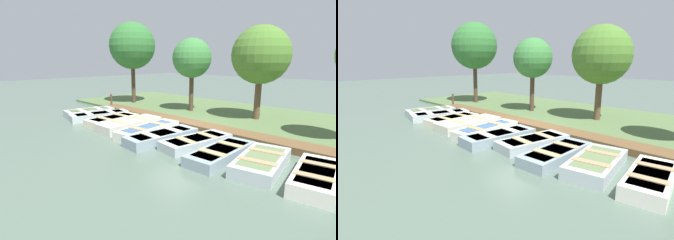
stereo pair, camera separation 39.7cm
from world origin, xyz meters
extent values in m
plane|color=#566B5B|center=(0.00, 0.00, 0.00)|extent=(80.00, 80.00, 0.00)
cube|color=#567042|center=(-5.00, 0.00, 0.07)|extent=(8.00, 24.00, 0.13)
cube|color=brown|center=(-1.14, 0.00, 0.14)|extent=(1.01, 14.55, 0.27)
cube|color=#B2BCC1|center=(1.09, -6.04, 0.20)|extent=(2.91, 1.54, 0.41)
cube|color=#6B7F51|center=(1.09, -6.04, 0.39)|extent=(2.38, 1.21, 0.03)
cube|color=beige|center=(1.61, -6.11, 0.42)|extent=(0.43, 1.08, 0.03)
cube|color=beige|center=(0.57, -5.96, 0.42)|extent=(0.43, 1.08, 0.03)
cube|color=#B2BCC1|center=(1.11, -4.87, 0.19)|extent=(3.37, 1.73, 0.37)
cube|color=#994C33|center=(1.11, -4.87, 0.36)|extent=(2.75, 1.38, 0.03)
cube|color=beige|center=(1.70, -5.00, 0.38)|extent=(0.53, 0.98, 0.03)
cube|color=beige|center=(0.51, -4.73, 0.38)|extent=(0.53, 0.98, 0.03)
cube|color=beige|center=(1.21, -3.41, 0.18)|extent=(2.92, 1.32, 0.36)
cube|color=#6B7F51|center=(1.21, -3.41, 0.35)|extent=(2.39, 1.04, 0.03)
cube|color=tan|center=(1.75, -3.36, 0.38)|extent=(0.36, 1.03, 0.03)
cube|color=tan|center=(0.67, -3.45, 0.38)|extent=(0.36, 1.03, 0.03)
cube|color=beige|center=(1.16, -1.98, 0.20)|extent=(3.24, 1.33, 0.40)
cube|color=#6B7F51|center=(1.16, -1.98, 0.39)|extent=(2.65, 1.04, 0.03)
cube|color=tan|center=(1.76, -1.97, 0.42)|extent=(0.35, 1.16, 0.03)
cube|color=tan|center=(0.55, -2.00, 0.42)|extent=(0.35, 1.16, 0.03)
cube|color=silver|center=(1.23, -0.52, 0.19)|extent=(3.37, 1.23, 0.39)
cube|color=#4C709E|center=(1.23, -0.52, 0.37)|extent=(2.76, 0.97, 0.03)
cube|color=tan|center=(1.86, -0.47, 0.40)|extent=(0.40, 0.91, 0.03)
cube|color=tan|center=(0.61, -0.57, 0.40)|extent=(0.40, 0.91, 0.03)
cube|color=#8C9EA8|center=(1.56, 0.71, 0.20)|extent=(3.28, 1.32, 0.39)
cube|color=#4C709E|center=(1.56, 0.71, 0.38)|extent=(2.68, 1.04, 0.03)
cube|color=beige|center=(2.16, 0.66, 0.41)|extent=(0.40, 0.99, 0.03)
cube|color=beige|center=(0.95, 0.76, 0.41)|extent=(0.40, 0.99, 0.03)
cube|color=#B2BCC1|center=(1.03, 2.08, 0.18)|extent=(3.09, 1.52, 0.35)
cube|color=#4C709E|center=(1.03, 2.08, 0.34)|extent=(2.53, 1.21, 0.03)
cube|color=tan|center=(1.58, 2.00, 0.36)|extent=(0.44, 1.03, 0.03)
cube|color=tan|center=(0.47, 2.17, 0.36)|extent=(0.44, 1.03, 0.03)
cube|color=#8C9EA8|center=(1.43, 3.48, 0.18)|extent=(3.06, 1.20, 0.36)
cube|color=teal|center=(1.43, 3.48, 0.34)|extent=(2.51, 0.94, 0.03)
cube|color=tan|center=(2.00, 3.51, 0.37)|extent=(0.34, 1.00, 0.03)
cube|color=tan|center=(0.85, 3.46, 0.37)|extent=(0.34, 1.00, 0.03)
cube|color=#B2BCC1|center=(1.27, 4.85, 0.20)|extent=(2.86, 1.69, 0.39)
cube|color=#6B7F51|center=(1.27, 4.85, 0.38)|extent=(2.34, 1.34, 0.03)
cube|color=tan|center=(1.77, 4.94, 0.41)|extent=(0.47, 1.16, 0.03)
cube|color=tan|center=(0.77, 4.76, 0.41)|extent=(0.47, 1.16, 0.03)
cube|color=silver|center=(1.25, 6.38, 0.20)|extent=(2.74, 1.44, 0.40)
cube|color=#6B7F51|center=(1.25, 6.38, 0.39)|extent=(2.24, 1.14, 0.03)
cube|color=tan|center=(1.74, 6.46, 0.42)|extent=(0.41, 0.99, 0.03)
cube|color=tan|center=(0.77, 6.31, 0.42)|extent=(0.41, 0.99, 0.03)
cylinder|color=brown|center=(-1.21, -7.18, 0.48)|extent=(0.13, 0.13, 0.95)
sphere|color=brown|center=(-1.21, -7.18, 0.98)|extent=(0.12, 0.12, 0.12)
cylinder|color=#4C3828|center=(-3.46, -7.58, 1.68)|extent=(0.29, 0.29, 3.36)
sphere|color=#337033|center=(-3.46, -7.58, 4.28)|extent=(3.33, 3.33, 3.33)
cylinder|color=#4C3828|center=(-3.97, -2.37, 1.37)|extent=(0.28, 0.28, 2.74)
sphere|color=#3D7F3D|center=(-3.97, -2.37, 3.40)|extent=(2.40, 2.40, 2.40)
cylinder|color=brown|center=(-4.64, 1.71, 1.35)|extent=(0.34, 0.34, 2.71)
sphere|color=#4C7A2D|center=(-4.64, 1.71, 3.54)|extent=(3.02, 3.02, 3.02)
camera|label=1|loc=(8.69, 8.15, 3.28)|focal=28.00mm
camera|label=2|loc=(8.41, 8.42, 3.28)|focal=28.00mm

